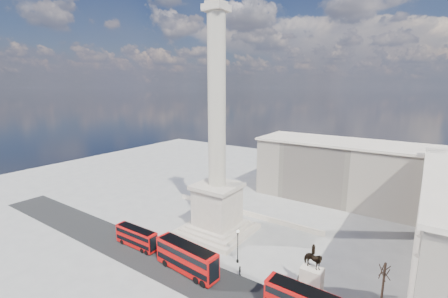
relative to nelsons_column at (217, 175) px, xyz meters
name	(u,v)px	position (x,y,z in m)	size (l,w,h in m)	color
ground	(203,241)	(0.00, -5.00, -12.92)	(180.00, 180.00, 0.00)	#A2A09A
asphalt_road	(190,274)	(5.00, -15.00, -12.91)	(120.00, 9.00, 0.01)	#272727
nelsons_column	(217,175)	(0.00, 0.00, 0.00)	(14.00, 14.00, 49.85)	beige
balustrade_wall	(243,212)	(0.00, 11.00, -12.37)	(40.00, 0.60, 1.10)	beige
building_northeast	(353,172)	(20.00, 35.00, -4.59)	(51.00, 17.00, 16.60)	#BEB09C
red_bus_a	(137,237)	(-9.38, -14.09, -10.87)	(9.67, 2.40, 3.91)	red
red_bus_b	(187,258)	(4.24, -14.73, -10.30)	(12.48, 3.80, 4.99)	red
victorian_lamp	(238,243)	(9.82, -7.50, -9.20)	(0.54, 0.54, 6.31)	black
equestrian_statue	(312,277)	(23.43, -8.38, -10.04)	(3.97, 2.98, 8.28)	beige
bare_tree_mid	(385,270)	(32.57, -4.89, -7.38)	(1.86, 1.86, 7.03)	#332319
bare_tree_far	(423,253)	(36.85, 1.94, -6.57)	(1.97, 1.97, 8.06)	#332319
pedestrian_walking	(299,280)	(21.06, -7.15, -12.12)	(0.58, 0.38, 1.58)	black
pedestrian_crossing	(240,271)	(12.11, -10.44, -12.10)	(0.95, 0.40, 1.63)	black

